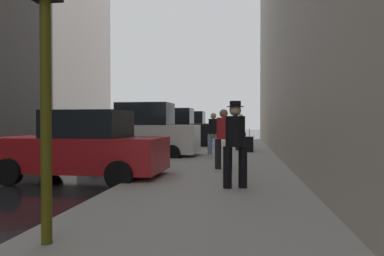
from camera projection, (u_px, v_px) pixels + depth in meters
name	position (u px, v px, depth m)	size (l,w,h in m)	color
sidewalk	(216.00, 179.00, 9.31)	(4.00, 40.00, 0.15)	gray
parked_red_hatchback	(83.00, 148.00, 9.46)	(4.27, 2.18, 1.79)	#B2191E
parked_white_van	(142.00, 133.00, 15.00)	(4.66, 2.18, 2.25)	silver
parked_black_suv	(171.00, 130.00, 21.18)	(4.65, 2.16, 2.25)	black
parked_bronze_suv	(188.00, 128.00, 27.84)	(4.67, 2.20, 2.25)	brown
fire_hydrant	(185.00, 148.00, 14.44)	(0.42, 0.22, 0.70)	red
traffic_light	(46.00, 9.00, 4.12)	(0.32, 0.32, 3.60)	#514C0F
pedestrian_in_tan_coat	(241.00, 130.00, 17.55)	(0.53, 0.49, 1.71)	black
pedestrian_in_jeans	(213.00, 131.00, 15.42)	(0.53, 0.49, 1.71)	#728CB2
pedestrian_with_fedora	(235.00, 140.00, 7.63)	(0.53, 0.49, 1.78)	black
pedestrian_in_red_jacket	(224.00, 136.00, 10.66)	(0.52, 0.45, 1.71)	black
rolling_suitcase	(249.00, 144.00, 16.76)	(0.39, 0.58, 1.04)	black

